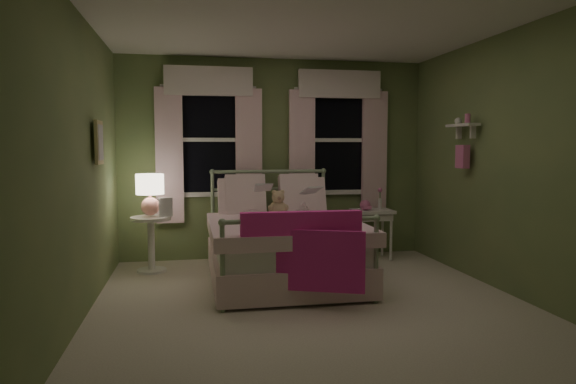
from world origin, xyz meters
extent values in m
plane|color=white|center=(0.00, 0.00, 0.00)|extent=(4.20, 4.20, 0.00)
plane|color=white|center=(0.00, 0.00, 2.60)|extent=(4.20, 4.20, 0.00)
plane|color=#809157|center=(0.00, 2.10, 1.30)|extent=(4.00, 0.00, 4.00)
plane|color=#809157|center=(0.00, -2.10, 1.30)|extent=(4.00, 0.00, 4.00)
plane|color=#809157|center=(-2.00, 0.00, 1.30)|extent=(0.00, 4.20, 4.20)
plane|color=#809157|center=(2.00, 0.00, 1.30)|extent=(0.00, 4.20, 4.20)
cube|color=white|center=(-0.12, 0.86, 0.42)|extent=(1.44, 1.94, 0.26)
cube|color=white|center=(-0.12, 0.86, 0.18)|extent=(1.54, 2.02, 0.30)
cube|color=white|center=(-0.12, 0.71, 0.60)|extent=(1.58, 1.75, 0.14)
cylinder|color=#9EB793|center=(-0.81, 0.86, 0.30)|extent=(0.04, 1.90, 0.04)
cylinder|color=#9EB793|center=(0.57, 0.86, 0.30)|extent=(0.04, 1.90, 0.04)
cylinder|color=#9EB793|center=(-0.83, 1.83, 0.57)|extent=(0.04, 0.04, 1.15)
cylinder|color=#9EB793|center=(0.59, 1.83, 0.57)|extent=(0.04, 0.04, 1.15)
sphere|color=#9EB793|center=(-0.83, 1.83, 1.15)|extent=(0.07, 0.07, 0.07)
sphere|color=#9EB793|center=(0.59, 1.83, 1.15)|extent=(0.07, 0.07, 0.07)
cylinder|color=#9EB793|center=(-0.12, 1.83, 1.15)|extent=(1.42, 0.04, 0.04)
cylinder|color=#9EB793|center=(-0.12, 1.83, 0.93)|extent=(1.38, 0.03, 0.03)
cylinder|color=#9EB793|center=(-0.83, -0.11, 0.40)|extent=(0.04, 0.04, 0.80)
cylinder|color=#9EB793|center=(0.59, -0.11, 0.40)|extent=(0.04, 0.04, 0.80)
sphere|color=#9EB793|center=(-0.83, -0.11, 0.80)|extent=(0.07, 0.07, 0.07)
sphere|color=#9EB793|center=(0.59, -0.11, 0.80)|extent=(0.07, 0.07, 0.07)
cylinder|color=#9EB793|center=(-0.12, -0.11, 0.80)|extent=(1.42, 0.04, 0.04)
cube|color=white|center=(-0.50, 1.56, 0.80)|extent=(0.55, 0.32, 0.57)
cube|color=white|center=(0.26, 1.56, 0.80)|extent=(0.55, 0.32, 0.57)
cube|color=white|center=(-0.45, 1.56, 0.88)|extent=(0.48, 0.30, 0.51)
cube|color=white|center=(0.21, 1.56, 0.88)|extent=(0.48, 0.30, 0.51)
cube|color=#FA30A5|center=(-0.12, -0.11, 0.72)|extent=(1.10, 0.12, 0.32)
cube|color=#DD2B96|center=(-0.12, -0.18, 0.45)|extent=(1.04, 0.44, 0.55)
imported|color=#F7D1DD|center=(-0.40, 1.31, 0.95)|extent=(0.30, 0.21, 0.76)
imported|color=#F7D1DD|center=(0.16, 1.31, 0.90)|extent=(0.37, 0.33, 0.65)
imported|color=beige|center=(-0.40, 1.06, 0.96)|extent=(0.20, 0.13, 0.26)
imported|color=beige|center=(0.16, 1.06, 0.92)|extent=(0.22, 0.15, 0.26)
sphere|color=tan|center=(-0.12, 1.16, 0.75)|extent=(0.20, 0.20, 0.20)
sphere|color=tan|center=(-0.12, 1.14, 0.89)|extent=(0.15, 0.15, 0.15)
sphere|color=tan|center=(-0.16, 1.14, 0.95)|extent=(0.06, 0.06, 0.06)
sphere|color=tan|center=(-0.07, 1.14, 0.95)|extent=(0.06, 0.06, 0.06)
sphere|color=tan|center=(-0.20, 1.13, 0.77)|extent=(0.08, 0.08, 0.08)
sphere|color=tan|center=(-0.04, 1.13, 0.77)|extent=(0.08, 0.08, 0.08)
sphere|color=#8C6B51|center=(-0.12, 1.08, 0.89)|extent=(0.05, 0.05, 0.05)
cylinder|color=white|center=(-1.56, 1.53, 0.63)|extent=(0.46, 0.46, 0.04)
cylinder|color=white|center=(-1.56, 1.53, 0.32)|extent=(0.08, 0.08, 0.60)
cylinder|color=white|center=(-1.56, 1.53, 0.01)|extent=(0.34, 0.34, 0.03)
sphere|color=#FFA596|center=(-1.56, 1.53, 0.77)|extent=(0.21, 0.21, 0.21)
cylinder|color=pink|center=(-1.56, 1.53, 0.89)|extent=(0.03, 0.03, 0.13)
cylinder|color=#FFEAC6|center=(-1.56, 1.53, 1.03)|extent=(0.32, 0.32, 0.23)
imported|color=beige|center=(-1.46, 1.45, 0.66)|extent=(0.23, 0.27, 0.02)
cube|color=white|center=(1.21, 1.68, 0.63)|extent=(0.50, 0.40, 0.04)
cube|color=white|center=(1.21, 1.68, 0.56)|extent=(0.44, 0.34, 0.08)
cylinder|color=white|center=(1.01, 1.53, 0.31)|extent=(0.04, 0.04, 0.60)
cylinder|color=white|center=(1.41, 1.53, 0.31)|extent=(0.04, 0.04, 0.60)
cylinder|color=white|center=(1.01, 1.83, 0.31)|extent=(0.04, 0.04, 0.60)
cylinder|color=white|center=(1.41, 1.83, 0.31)|extent=(0.04, 0.04, 0.60)
sphere|color=pink|center=(1.11, 1.68, 0.71)|extent=(0.14, 0.14, 0.14)
cube|color=pink|center=(1.11, 1.59, 0.69)|extent=(0.11, 0.06, 0.04)
cylinder|color=white|center=(1.33, 1.73, 0.72)|extent=(0.05, 0.05, 0.14)
cylinder|color=#4C7F3F|center=(1.33, 1.73, 0.83)|extent=(0.01, 0.01, 0.12)
sphere|color=pink|center=(1.33, 1.73, 0.90)|extent=(0.06, 0.06, 0.06)
cube|color=black|center=(-0.85, 2.08, 1.55)|extent=(0.76, 0.02, 1.35)
cube|color=white|center=(-0.85, 2.06, 2.25)|extent=(0.84, 0.05, 0.06)
cube|color=white|center=(-0.85, 2.06, 0.85)|extent=(0.84, 0.05, 0.06)
cube|color=white|center=(-1.25, 2.06, 1.55)|extent=(0.06, 0.05, 1.40)
cube|color=white|center=(-0.45, 2.06, 1.55)|extent=(0.06, 0.05, 1.40)
cube|color=white|center=(-0.85, 2.06, 1.55)|extent=(0.76, 0.04, 0.05)
cube|color=white|center=(-1.35, 2.02, 1.35)|extent=(0.34, 0.06, 1.70)
cube|color=white|center=(-0.35, 2.02, 1.35)|extent=(0.34, 0.06, 1.70)
cube|color=white|center=(-0.85, 2.00, 2.28)|extent=(1.10, 0.08, 0.36)
cylinder|color=white|center=(-0.85, 2.04, 2.22)|extent=(1.20, 0.03, 0.03)
cube|color=black|center=(0.85, 2.08, 1.55)|extent=(0.76, 0.02, 1.35)
cube|color=white|center=(0.85, 2.06, 2.25)|extent=(0.84, 0.05, 0.06)
cube|color=white|center=(0.85, 2.06, 0.85)|extent=(0.84, 0.05, 0.06)
cube|color=white|center=(0.45, 2.06, 1.55)|extent=(0.06, 0.05, 1.40)
cube|color=white|center=(1.25, 2.06, 1.55)|extent=(0.06, 0.05, 1.40)
cube|color=white|center=(0.85, 2.06, 1.55)|extent=(0.76, 0.04, 0.05)
cube|color=white|center=(0.35, 2.02, 1.35)|extent=(0.34, 0.06, 1.70)
cube|color=silver|center=(1.35, 2.02, 1.35)|extent=(0.34, 0.06, 1.70)
cube|color=white|center=(0.85, 2.00, 2.28)|extent=(1.10, 0.08, 0.36)
cylinder|color=white|center=(0.85, 2.04, 2.22)|extent=(1.20, 0.03, 0.03)
cube|color=white|center=(1.89, 0.70, 1.70)|extent=(0.15, 0.50, 0.03)
cube|color=white|center=(1.93, 0.55, 1.62)|extent=(0.06, 0.03, 0.14)
cube|color=white|center=(1.93, 0.85, 1.62)|extent=(0.06, 0.03, 0.14)
cylinder|color=pink|center=(1.89, 0.60, 1.77)|extent=(0.06, 0.06, 0.10)
sphere|color=white|center=(1.89, 0.80, 1.75)|extent=(0.08, 0.08, 0.08)
cube|color=pink|center=(1.90, 0.70, 1.35)|extent=(0.08, 0.18, 0.26)
cube|color=beige|center=(-1.95, 0.60, 1.50)|extent=(0.03, 0.32, 0.42)
cube|color=silver|center=(-1.94, 0.60, 1.50)|extent=(0.01, 0.25, 0.34)
camera|label=1|loc=(-1.09, -4.58, 1.46)|focal=32.00mm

